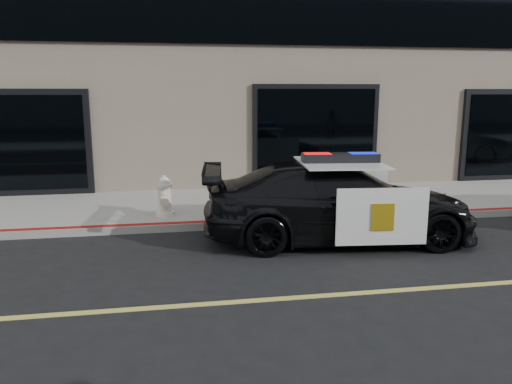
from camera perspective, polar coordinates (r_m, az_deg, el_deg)
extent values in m
cube|color=gray|center=(12.55, 13.30, -0.88)|extent=(60.00, 3.50, 0.15)
imported|color=black|center=(9.17, 9.43, -1.15)|extent=(2.97, 5.30, 1.42)
cube|color=white|center=(8.35, 14.22, -2.76)|extent=(1.51, 0.19, 0.95)
cube|color=white|center=(10.26, 10.69, 0.01)|extent=(1.51, 0.19, 0.95)
cube|color=white|center=(9.04, 9.58, 3.33)|extent=(1.59, 1.84, 0.02)
cube|color=gold|center=(8.33, 14.28, -2.81)|extent=(0.38, 0.05, 0.45)
cube|color=black|center=(9.03, 9.60, 3.85)|extent=(1.39, 0.49, 0.17)
cube|color=red|center=(8.94, 7.01, 3.93)|extent=(0.50, 0.35, 0.15)
cube|color=#0C19CC|center=(9.14, 12.14, 3.92)|extent=(0.50, 0.35, 0.15)
cylinder|color=white|center=(10.54, -10.34, -2.44)|extent=(0.38, 0.38, 0.08)
cylinder|color=white|center=(10.47, -10.40, -0.80)|extent=(0.28, 0.28, 0.53)
cylinder|color=white|center=(10.41, -10.46, 0.74)|extent=(0.33, 0.33, 0.06)
sphere|color=white|center=(10.40, -10.47, 1.09)|extent=(0.24, 0.24, 0.24)
cylinder|color=white|center=(10.38, -10.49, 1.66)|extent=(0.07, 0.07, 0.07)
cylinder|color=white|center=(10.63, -10.41, -0.21)|extent=(0.14, 0.13, 0.14)
cylinder|color=white|center=(10.28, -10.42, -0.61)|extent=(0.14, 0.13, 0.14)
cylinder|color=white|center=(10.26, -10.41, -1.05)|extent=(0.18, 0.15, 0.18)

